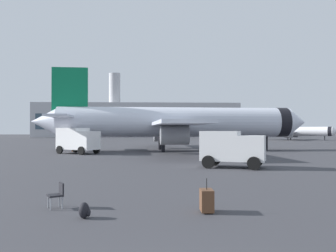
{
  "coord_description": "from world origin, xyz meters",
  "views": [
    {
      "loc": [
        -0.03,
        -4.18,
        2.68
      ],
      "look_at": [
        1.25,
        23.72,
        3.0
      ],
      "focal_mm": 36.32,
      "sensor_mm": 36.0,
      "label": 1
    }
  ],
  "objects_px": {
    "safety_cone_near": "(257,149)",
    "safety_cone_far": "(87,146)",
    "cargo_van": "(232,147)",
    "safety_cone_mid": "(74,149)",
    "airplane_taxiing": "(293,131)",
    "airplane_at_gate": "(175,122)",
    "rolling_suitcase": "(207,200)",
    "gate_chair": "(57,194)",
    "service_truck": "(78,139)",
    "traveller_backpack": "(84,211)"
  },
  "relations": [
    {
      "from": "safety_cone_near",
      "to": "safety_cone_far",
      "type": "distance_m",
      "value": 24.22
    },
    {
      "from": "cargo_van",
      "to": "safety_cone_far",
      "type": "distance_m",
      "value": 30.42
    },
    {
      "from": "safety_cone_mid",
      "to": "cargo_van",
      "type": "bearing_deg",
      "value": -50.99
    },
    {
      "from": "airplane_taxiing",
      "to": "safety_cone_near",
      "type": "distance_m",
      "value": 54.73
    },
    {
      "from": "cargo_van",
      "to": "airplane_at_gate",
      "type": "bearing_deg",
      "value": 97.78
    },
    {
      "from": "rolling_suitcase",
      "to": "gate_chair",
      "type": "xyz_separation_m",
      "value": [
        -5.02,
        0.83,
        0.11
      ]
    },
    {
      "from": "service_truck",
      "to": "safety_cone_mid",
      "type": "relative_size",
      "value": 7.43
    },
    {
      "from": "cargo_van",
      "to": "rolling_suitcase",
      "type": "distance_m",
      "value": 13.47
    },
    {
      "from": "airplane_at_gate",
      "to": "airplane_taxiing",
      "type": "height_order",
      "value": "airplane_at_gate"
    },
    {
      "from": "safety_cone_near",
      "to": "rolling_suitcase",
      "type": "relative_size",
      "value": 0.72
    },
    {
      "from": "rolling_suitcase",
      "to": "safety_cone_near",
      "type": "bearing_deg",
      "value": 69.78
    },
    {
      "from": "airplane_taxiing",
      "to": "service_truck",
      "type": "height_order",
      "value": "airplane_taxiing"
    },
    {
      "from": "cargo_van",
      "to": "safety_cone_mid",
      "type": "height_order",
      "value": "cargo_van"
    },
    {
      "from": "service_truck",
      "to": "safety_cone_far",
      "type": "distance_m",
      "value": 11.69
    },
    {
      "from": "cargo_van",
      "to": "traveller_backpack",
      "type": "height_order",
      "value": "cargo_van"
    },
    {
      "from": "airplane_taxiing",
      "to": "safety_cone_mid",
      "type": "bearing_deg",
      "value": -135.9
    },
    {
      "from": "safety_cone_far",
      "to": "rolling_suitcase",
      "type": "xyz_separation_m",
      "value": [
        11.33,
        -39.19,
        0.02
      ]
    },
    {
      "from": "cargo_van",
      "to": "safety_cone_near",
      "type": "distance_m",
      "value": 17.99
    },
    {
      "from": "airplane_taxiing",
      "to": "safety_cone_mid",
      "type": "height_order",
      "value": "airplane_taxiing"
    },
    {
      "from": "safety_cone_far",
      "to": "traveller_backpack",
      "type": "relative_size",
      "value": 1.57
    },
    {
      "from": "rolling_suitcase",
      "to": "service_truck",
      "type": "bearing_deg",
      "value": 110.23
    },
    {
      "from": "service_truck",
      "to": "safety_cone_near",
      "type": "relative_size",
      "value": 6.61
    },
    {
      "from": "traveller_backpack",
      "to": "gate_chair",
      "type": "height_order",
      "value": "gate_chair"
    },
    {
      "from": "cargo_van",
      "to": "gate_chair",
      "type": "bearing_deg",
      "value": -126.45
    },
    {
      "from": "safety_cone_mid",
      "to": "airplane_taxiing",
      "type": "bearing_deg",
      "value": 44.1
    },
    {
      "from": "rolling_suitcase",
      "to": "traveller_backpack",
      "type": "xyz_separation_m",
      "value": [
        -3.82,
        -0.57,
        -0.16
      ]
    },
    {
      "from": "rolling_suitcase",
      "to": "safety_cone_mid",
      "type": "bearing_deg",
      "value": 109.97
    },
    {
      "from": "safety_cone_mid",
      "to": "safety_cone_near",
      "type": "bearing_deg",
      "value": -6.56
    },
    {
      "from": "gate_chair",
      "to": "safety_cone_mid",
      "type": "bearing_deg",
      "value": 101.98
    },
    {
      "from": "gate_chair",
      "to": "safety_cone_near",
      "type": "bearing_deg",
      "value": 60.99
    },
    {
      "from": "airplane_taxiing",
      "to": "gate_chair",
      "type": "bearing_deg",
      "value": -117.91
    },
    {
      "from": "service_truck",
      "to": "safety_cone_near",
      "type": "xyz_separation_m",
      "value": [
        21.01,
        1.79,
        -1.22
      ]
    },
    {
      "from": "airplane_at_gate",
      "to": "safety_cone_far",
      "type": "bearing_deg",
      "value": 152.6
    },
    {
      "from": "service_truck",
      "to": "traveller_backpack",
      "type": "bearing_deg",
      "value": -77.29
    },
    {
      "from": "airplane_at_gate",
      "to": "service_truck",
      "type": "bearing_deg",
      "value": -155.81
    },
    {
      "from": "rolling_suitcase",
      "to": "traveller_backpack",
      "type": "height_order",
      "value": "rolling_suitcase"
    },
    {
      "from": "traveller_backpack",
      "to": "safety_cone_far",
      "type": "bearing_deg",
      "value": 100.69
    },
    {
      "from": "safety_cone_mid",
      "to": "rolling_suitcase",
      "type": "relative_size",
      "value": 0.64
    },
    {
      "from": "safety_cone_far",
      "to": "gate_chair",
      "type": "distance_m",
      "value": 38.87
    },
    {
      "from": "rolling_suitcase",
      "to": "safety_cone_far",
      "type": "bearing_deg",
      "value": 106.12
    },
    {
      "from": "service_truck",
      "to": "safety_cone_far",
      "type": "xyz_separation_m",
      "value": [
        -1.15,
        11.57,
        -1.23
      ]
    },
    {
      "from": "traveller_backpack",
      "to": "safety_cone_near",
      "type": "bearing_deg",
      "value": 63.95
    },
    {
      "from": "gate_chair",
      "to": "cargo_van",
      "type": "bearing_deg",
      "value": 53.55
    },
    {
      "from": "safety_cone_mid",
      "to": "service_truck",
      "type": "bearing_deg",
      "value": -71.68
    },
    {
      "from": "airplane_at_gate",
      "to": "service_truck",
      "type": "height_order",
      "value": "airplane_at_gate"
    },
    {
      "from": "cargo_van",
      "to": "traveller_backpack",
      "type": "xyz_separation_m",
      "value": [
        -7.69,
        -13.43,
        -1.22
      ]
    },
    {
      "from": "safety_cone_near",
      "to": "gate_chair",
      "type": "bearing_deg",
      "value": -119.01
    },
    {
      "from": "service_truck",
      "to": "rolling_suitcase",
      "type": "xyz_separation_m",
      "value": [
        10.18,
        -27.62,
        -1.22
      ]
    },
    {
      "from": "airplane_at_gate",
      "to": "cargo_van",
      "type": "xyz_separation_m",
      "value": [
        2.71,
        -19.86,
        -2.21
      ]
    },
    {
      "from": "safety_cone_near",
      "to": "rolling_suitcase",
      "type": "distance_m",
      "value": 31.34
    }
  ]
}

